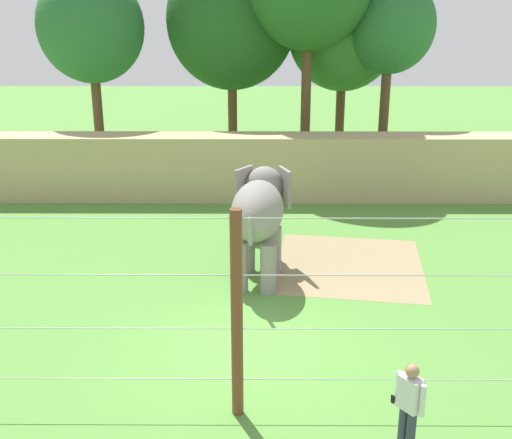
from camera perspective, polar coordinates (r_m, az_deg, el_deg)
ground_plane at (r=13.17m, az=-0.98°, el=-12.02°), size 120.00×120.00×0.00m
dirt_patch at (r=17.53m, az=8.83°, el=-4.30°), size 4.90×5.32×0.01m
embankment_wall at (r=23.82m, az=-0.37°, el=5.09°), size 36.00×1.80×2.55m
elephant at (r=15.86m, az=0.28°, el=0.71°), size 1.76×3.81×2.83m
enrichment_ball at (r=19.11m, az=-0.10°, el=-0.67°), size 0.94×0.94×0.94m
cable_fence at (r=10.19m, az=-1.50°, el=-9.25°), size 12.99×0.21×3.82m
zookeeper at (r=10.04m, az=14.47°, el=-16.97°), size 0.45×0.51×1.67m
tree_far_left at (r=29.71m, az=8.40°, el=17.35°), size 5.25×5.25×9.14m
tree_left_of_centre at (r=28.33m, az=-15.56°, el=17.33°), size 4.65×4.65×9.05m
tree_behind_wall at (r=28.99m, az=-2.37°, el=18.51°), size 6.01×6.01×10.04m
tree_right_of_centre at (r=28.24m, az=12.71°, el=17.59°), size 4.01×4.01×8.76m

